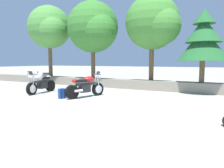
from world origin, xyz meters
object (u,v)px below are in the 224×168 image
Objects in this scene: pine_tree_far_right at (203,39)px; trash_bin at (46,79)px; motorcycle_red_centre at (86,87)px; leafy_tree_far_left at (50,28)px; leafy_tree_mid_left at (94,28)px; motorcycle_silver_near_left at (41,84)px; leafy_tree_mid_right at (154,23)px; rider_backpack at (62,93)px.

pine_tree_far_right reaches higher than trash_bin.
motorcycle_red_centre is 7.52m from leafy_tree_far_left.
trash_bin is at bearing -80.68° from leafy_tree_far_left.
leafy_tree_mid_left is at bearing 3.68° from leafy_tree_far_left.
motorcycle_silver_near_left is at bearing -178.62° from motorcycle_red_centre.
leafy_tree_mid_right is (3.93, 0.22, -0.01)m from leafy_tree_mid_left.
motorcycle_red_centre is at bearing -32.70° from leafy_tree_far_left.
pine_tree_far_right is (10.20, 0.14, -1.28)m from leafy_tree_far_left.
leafy_tree_far_left is 1.38× the size of pine_tree_far_right.
leafy_tree_far_left is 1.04× the size of leafy_tree_mid_right.
leafy_tree_mid_left is at bearing 14.09° from trash_bin.
motorcycle_red_centre is 0.41× the size of leafy_tree_mid_right.
rider_backpack is 0.10× the size of leafy_tree_mid_right.
leafy_tree_mid_left is (-1.96, 3.81, 3.34)m from motorcycle_red_centre.
motorcycle_red_centre is 1.12m from rider_backpack.
leafy_tree_far_left is (-5.57, 3.58, 3.57)m from motorcycle_red_centre.
leafy_tree_far_left reaches higher than leafy_tree_mid_right.
leafy_tree_far_left is at bearing 137.79° from rider_backpack.
motorcycle_red_centre is (2.78, 0.07, 0.00)m from motorcycle_silver_near_left.
leafy_tree_mid_right is at bearing 60.40° from rider_backpack.
motorcycle_silver_near_left is 5.82m from leafy_tree_far_left.
leafy_tree_far_left reaches higher than motorcycle_silver_near_left.
leafy_tree_mid_left reaches higher than trash_bin.
leafy_tree_far_left reaches higher than trash_bin.
leafy_tree_mid_right reaches higher than trash_bin.
motorcycle_red_centre is at bearing -62.80° from leafy_tree_mid_left.
trash_bin is (-2.69, 3.00, -0.05)m from motorcycle_silver_near_left.
motorcycle_red_centre is 0.54× the size of pine_tree_far_right.
rider_backpack is (2.02, -0.72, -0.24)m from motorcycle_silver_near_left.
leafy_tree_mid_left reaches higher than rider_backpack.
leafy_tree_mid_left is at bearing 117.20° from motorcycle_red_centre.
motorcycle_silver_near_left is 2.40× the size of trash_bin.
trash_bin is at bearing -171.58° from leafy_tree_mid_right.
rider_backpack is (-0.76, -0.79, -0.24)m from motorcycle_red_centre.
leafy_tree_mid_right is at bearing 3.44° from leafy_tree_far_left.
leafy_tree_far_left reaches higher than pine_tree_far_right.
motorcycle_silver_near_left is 0.42× the size of leafy_tree_mid_right.
leafy_tree_mid_left is (0.82, 3.88, 3.34)m from motorcycle_silver_near_left.
motorcycle_red_centre is 2.32× the size of trash_bin.
leafy_tree_far_left reaches higher than motorcycle_red_centre.
pine_tree_far_right reaches higher than motorcycle_red_centre.
motorcycle_red_centre is 6.36m from pine_tree_far_right.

